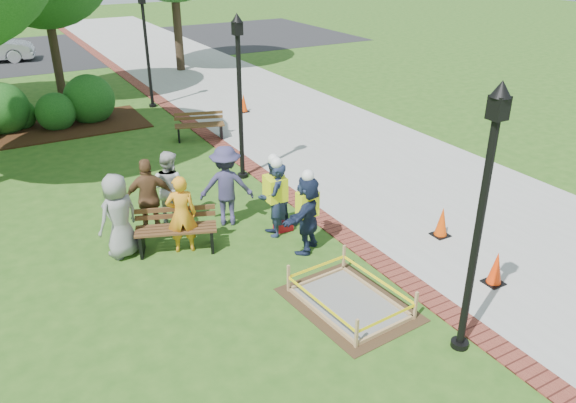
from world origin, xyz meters
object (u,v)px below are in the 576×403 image
cone_front (496,269)px  hivis_worker_b (277,197)px  wet_concrete_pad (349,294)px  lamp_near (482,206)px  bench_near (177,238)px  hivis_worker_a (307,211)px  hivis_worker_c (274,193)px

cone_front → hivis_worker_b: (-2.59, 3.73, 0.56)m
wet_concrete_pad → lamp_near: 3.00m
lamp_near → wet_concrete_pad: bearing=116.3°
bench_near → lamp_near: size_ratio=0.40×
cone_front → bench_near: bearing=138.8°
cone_front → lamp_near: bearing=-152.1°
wet_concrete_pad → hivis_worker_b: 3.00m
bench_near → hivis_worker_b: hivis_worker_b is taller
bench_near → wet_concrete_pad: bearing=-59.2°
hivis_worker_a → hivis_worker_b: hivis_worker_b is taller
wet_concrete_pad → hivis_worker_c: size_ratio=1.36×
lamp_near → hivis_worker_c: lamp_near is taller
hivis_worker_b → wet_concrete_pad: bearing=-92.9°
hivis_worker_b → hivis_worker_c: 0.23m
wet_concrete_pad → hivis_worker_b: hivis_worker_b is taller
bench_near → lamp_near: (2.87, -5.11, 2.20)m
bench_near → cone_front: bench_near is taller
lamp_near → hivis_worker_c: (-0.69, 4.93, -1.59)m
wet_concrete_pad → hivis_worker_a: (0.36, 2.03, 0.66)m
cone_front → hivis_worker_c: bearing=122.7°
wet_concrete_pad → hivis_worker_b: (0.15, 2.92, 0.66)m
hivis_worker_b → hivis_worker_c: size_ratio=1.00×
wet_concrete_pad → hivis_worker_b: bearing=87.1°
lamp_near → hivis_worker_b: bearing=98.9°
hivis_worker_c → bench_near: bearing=175.4°
hivis_worker_b → hivis_worker_c: bearing=77.7°
lamp_near → bench_near: bearing=119.3°
hivis_worker_a → hivis_worker_c: 1.13m
hivis_worker_c → hivis_worker_a: bearing=-81.6°
wet_concrete_pad → cone_front: bearing=-16.5°
wet_concrete_pad → cone_front: (2.73, -0.81, 0.10)m
wet_concrete_pad → lamp_near: bearing=-63.7°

